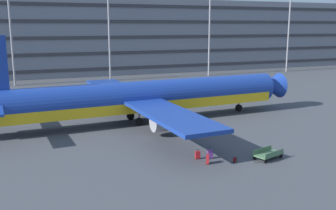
{
  "coord_description": "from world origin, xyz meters",
  "views": [
    {
      "loc": [
        -8.56,
        -41.63,
        11.01
      ],
      "look_at": [
        5.83,
        -5.45,
        3.0
      ],
      "focal_mm": 41.16,
      "sensor_mm": 36.0,
      "label": 1
    }
  ],
  "objects_px": {
    "airliner": "(142,98)",
    "suitcase_orange": "(208,159)",
    "baggage_cart": "(268,154)",
    "suitcase_silver": "(198,155)",
    "suitcase_black": "(210,154)",
    "backpack_scuffed": "(235,160)"
  },
  "relations": [
    {
      "from": "airliner",
      "to": "suitcase_orange",
      "type": "height_order",
      "value": "airliner"
    },
    {
      "from": "suitcase_orange",
      "to": "backpack_scuffed",
      "type": "relative_size",
      "value": 1.84
    },
    {
      "from": "baggage_cart",
      "to": "suitcase_silver",
      "type": "bearing_deg",
      "value": 158.86
    },
    {
      "from": "suitcase_orange",
      "to": "backpack_scuffed",
      "type": "xyz_separation_m",
      "value": [
        2.23,
        -0.52,
        -0.19
      ]
    },
    {
      "from": "suitcase_black",
      "to": "baggage_cart",
      "type": "height_order",
      "value": "suitcase_black"
    },
    {
      "from": "suitcase_orange",
      "to": "suitcase_black",
      "type": "relative_size",
      "value": 1.0
    },
    {
      "from": "airliner",
      "to": "suitcase_black",
      "type": "relative_size",
      "value": 40.23
    },
    {
      "from": "airliner",
      "to": "baggage_cart",
      "type": "bearing_deg",
      "value": -70.09
    },
    {
      "from": "suitcase_silver",
      "to": "backpack_scuffed",
      "type": "distance_m",
      "value": 3.1
    },
    {
      "from": "airliner",
      "to": "suitcase_silver",
      "type": "bearing_deg",
      "value": -88.73
    },
    {
      "from": "suitcase_silver",
      "to": "baggage_cart",
      "type": "distance_m",
      "value": 5.96
    },
    {
      "from": "suitcase_orange",
      "to": "baggage_cart",
      "type": "xyz_separation_m",
      "value": [
        5.32,
        -0.8,
        0.0
      ]
    },
    {
      "from": "airliner",
      "to": "suitcase_silver",
      "type": "relative_size",
      "value": 48.66
    },
    {
      "from": "airliner",
      "to": "baggage_cart",
      "type": "relative_size",
      "value": 12.05
    },
    {
      "from": "suitcase_orange",
      "to": "baggage_cart",
      "type": "relative_size",
      "value": 0.3
    },
    {
      "from": "backpack_scuffed",
      "to": "baggage_cart",
      "type": "xyz_separation_m",
      "value": [
        3.08,
        -0.28,
        0.19
      ]
    },
    {
      "from": "suitcase_silver",
      "to": "suitcase_black",
      "type": "bearing_deg",
      "value": -16.9
    },
    {
      "from": "suitcase_black",
      "to": "baggage_cart",
      "type": "distance_m",
      "value": 4.91
    },
    {
      "from": "airliner",
      "to": "suitcase_black",
      "type": "bearing_deg",
      "value": -84.76
    },
    {
      "from": "suitcase_silver",
      "to": "baggage_cart",
      "type": "relative_size",
      "value": 0.25
    },
    {
      "from": "airliner",
      "to": "baggage_cart",
      "type": "xyz_separation_m",
      "value": [
        5.87,
        -16.2,
        -2.43
      ]
    },
    {
      "from": "suitcase_black",
      "to": "backpack_scuffed",
      "type": "distance_m",
      "value": 2.15
    }
  ]
}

